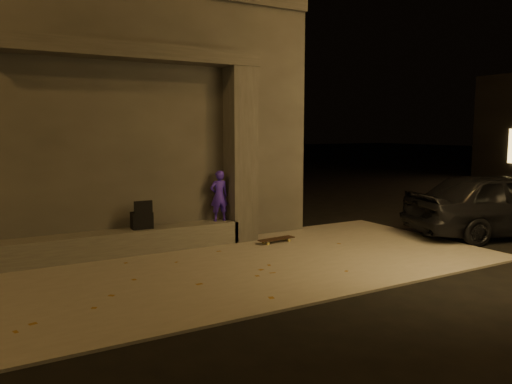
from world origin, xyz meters
TOP-DOWN VIEW (x-y plane):
  - ground at (0.00, 0.00)m, footprint 120.00×120.00m
  - sidewalk at (0.00, 2.00)m, footprint 11.00×4.40m
  - building at (-1.00, 6.49)m, footprint 9.00×5.10m
  - ledge at (-1.50, 3.75)m, footprint 6.00×0.55m
  - column at (1.70, 3.75)m, footprint 0.55×0.55m
  - canopy at (-0.50, 3.80)m, footprint 5.00×0.70m
  - skateboarder at (1.20, 3.75)m, footprint 0.40×0.29m
  - backpack at (-0.44, 3.75)m, footprint 0.40×0.27m
  - skateboard at (2.19, 3.10)m, footprint 0.84×0.28m
  - car_a at (6.98, 1.29)m, footprint 4.59×2.91m

SIDE VIEW (x-z plane):
  - ground at x=0.00m, z-range 0.00..0.00m
  - sidewalk at x=0.00m, z-range 0.00..0.04m
  - skateboard at x=2.19m, z-range 0.07..0.16m
  - ledge at x=-1.50m, z-range 0.04..0.49m
  - backpack at x=-0.44m, z-range 0.40..0.95m
  - car_a at x=6.98m, z-range 0.00..1.46m
  - skateboarder at x=1.20m, z-range 0.49..1.54m
  - column at x=1.70m, z-range 0.04..3.64m
  - building at x=-1.00m, z-range -0.01..5.22m
  - canopy at x=-0.50m, z-range 3.64..3.92m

